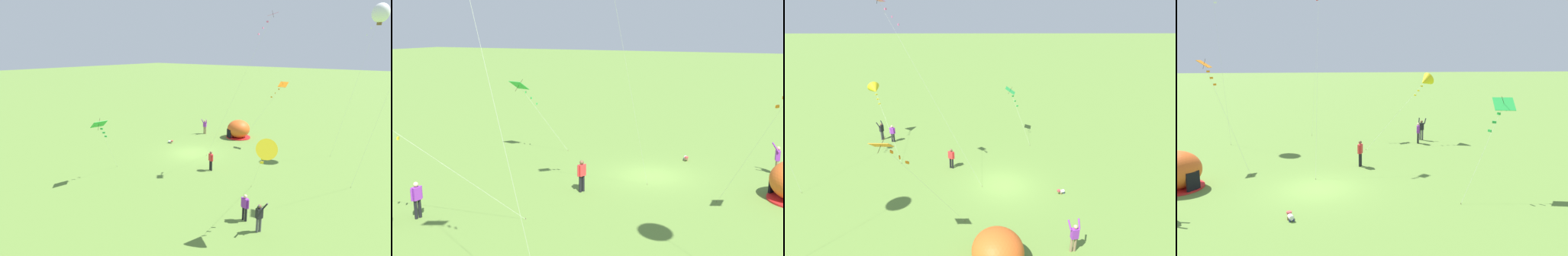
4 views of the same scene
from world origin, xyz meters
TOP-DOWN VIEW (x-y plane):
  - ground_plane at (0.00, 0.00)m, footprint 300.00×300.00m
  - toddler_crawling at (-1.17, -3.93)m, footprint 0.37×0.55m
  - person_near_tent at (2.62, 4.07)m, footprint 0.37×0.55m
  - person_center_field at (-6.64, -3.17)m, footprint 0.53×0.67m
  - person_watching_sky at (7.95, 10.21)m, footprint 0.31×0.58m
  - kite_green at (9.60, -1.35)m, footprint 3.37×2.34m

SIDE VIEW (x-z plane):
  - ground_plane at x=0.00m, z-range 0.00..0.00m
  - toddler_crawling at x=-1.17m, z-range 0.02..0.34m
  - person_near_tent at x=2.62m, z-range 0.10..1.82m
  - person_watching_sky at x=7.95m, z-range 0.10..1.82m
  - person_center_field at x=-6.64m, z-range 0.05..1.94m
  - kite_green at x=9.60m, z-range 1.98..7.11m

